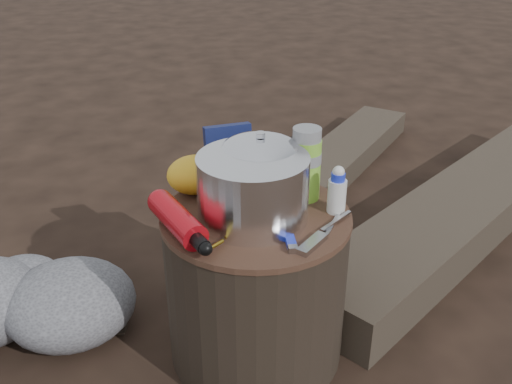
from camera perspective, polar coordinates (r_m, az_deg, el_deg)
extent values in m
plane|color=black|center=(1.62, 0.00, -15.24)|extent=(60.00, 60.00, 0.00)
cylinder|color=black|center=(1.49, 0.00, -9.29)|extent=(0.45, 0.45, 0.42)
cube|color=#393026|center=(2.27, 20.48, -1.29)|extent=(1.63, 1.28, 0.15)
cube|color=#393026|center=(2.59, 8.08, 3.24)|extent=(0.99, 1.06, 0.10)
cylinder|color=white|center=(1.32, -0.31, 0.37)|extent=(0.26, 0.26, 0.16)
cylinder|color=silver|center=(1.37, 0.44, 2.04)|extent=(0.18, 0.18, 0.18)
cylinder|color=#7FC336|center=(1.41, 4.98, 2.76)|extent=(0.07, 0.07, 0.18)
cylinder|color=black|center=(1.48, 3.69, 2.65)|extent=(0.08, 0.08, 0.12)
ellipsoid|color=yellow|center=(1.46, -6.05, 1.73)|extent=(0.15, 0.12, 0.10)
cube|color=#101846|center=(1.50, -2.73, 3.76)|extent=(0.13, 0.04, 0.16)
cube|color=#1E30CB|center=(1.26, 3.40, -4.72)|extent=(0.03, 0.08, 0.01)
cube|color=#A6A6AB|center=(1.25, 5.62, -5.15)|extent=(0.09, 0.08, 0.01)
cylinder|color=silver|center=(1.37, 8.07, 0.00)|extent=(0.04, 0.04, 0.11)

